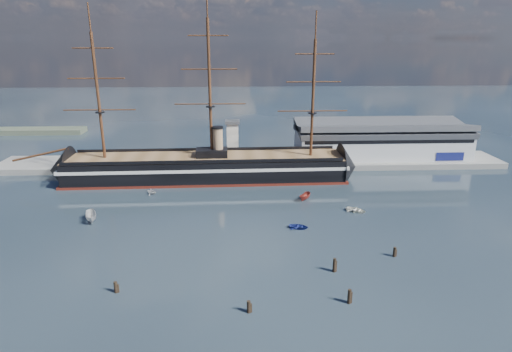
{
  "coord_description": "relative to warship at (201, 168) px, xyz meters",
  "views": [
    {
      "loc": [
        4.67,
        -73.29,
        44.0
      ],
      "look_at": [
        9.48,
        35.0,
        9.0
      ],
      "focal_mm": 30.0,
      "sensor_mm": 36.0,
      "label": 1
    }
  ],
  "objects": [
    {
      "name": "motorboat_c",
      "position": [
        31.01,
        -20.26,
        -4.04
      ],
      "size": [
        6.46,
        5.33,
        2.49
      ],
      "primitive_type": "imported",
      "rotation": [
        0.0,
        0.0,
        -0.58
      ],
      "color": "#993228",
      "rests_on": "ground"
    },
    {
      "name": "piling_near_mid",
      "position": [
        13.51,
        -71.91,
        -4.04
      ],
      "size": [
        0.64,
        0.64,
        2.91
      ],
      "primitive_type": "cylinder",
      "color": "black",
      "rests_on": "ground"
    },
    {
      "name": "warship",
      "position": [
        0.0,
        0.0,
        0.0
      ],
      "size": [
        113.02,
        17.84,
        53.94
      ],
      "rotation": [
        0.0,
        0.0,
        0.02
      ],
      "color": "black",
      "rests_on": "ground"
    },
    {
      "name": "piling_extra",
      "position": [
        31.03,
        -70.03,
        -4.04
      ],
      "size": [
        0.64,
        0.64,
        3.42
      ],
      "primitive_type": "cylinder",
      "color": "black",
      "rests_on": "ground"
    },
    {
      "name": "motorboat_e",
      "position": [
        43.24,
        -29.36,
        -4.04
      ],
      "size": [
        3.12,
        3.5,
        1.57
      ],
      "primitive_type": "imported",
      "rotation": [
        0.0,
        0.0,
        0.92
      ],
      "color": "silver",
      "rests_on": "ground"
    },
    {
      "name": "piling_near_left",
      "position": [
        -10.38,
        -64.9,
        -4.04
      ],
      "size": [
        0.64,
        0.64,
        2.92
      ],
      "primitive_type": "cylinder",
      "color": "black",
      "rests_on": "ground"
    },
    {
      "name": "piling_near_right",
      "position": [
        30.74,
        -59.47,
        -4.04
      ],
      "size": [
        0.64,
        0.64,
        3.65
      ],
      "primitive_type": "cylinder",
      "color": "black",
      "rests_on": "ground"
    },
    {
      "name": "quay",
      "position": [
        17.34,
        16.0,
        -4.04
      ],
      "size": [
        180.0,
        18.0,
        2.0
      ],
      "primitive_type": "cube",
      "color": "slate",
      "rests_on": "ground"
    },
    {
      "name": "motorboat_b",
      "position": [
        26.55,
        -39.05,
        -4.04
      ],
      "size": [
        2.0,
        3.21,
        1.4
      ],
      "primitive_type": "imported",
      "rotation": [
        0.0,
        0.0,
        1.28
      ],
      "color": "navy",
      "rests_on": "ground"
    },
    {
      "name": "motorboat_a",
      "position": [
        -24.96,
        -32.64,
        -4.04
      ],
      "size": [
        8.25,
        5.3,
        3.1
      ],
      "primitive_type": "imported",
      "rotation": [
        0.0,
        0.0,
        0.35
      ],
      "color": "silver",
      "rests_on": "ground"
    },
    {
      "name": "ground",
      "position": [
        7.34,
        -20.0,
        -4.04
      ],
      "size": [
        600.0,
        600.0,
        0.0
      ],
      "primitive_type": "plane",
      "color": "#18232C",
      "rests_on": "ground"
    },
    {
      "name": "piling_far_right",
      "position": [
        44.81,
        -53.88,
        -4.04
      ],
      "size": [
        0.64,
        0.64,
        2.86
      ],
      "primitive_type": "cylinder",
      "color": "black",
      "rests_on": "ground"
    },
    {
      "name": "quay_tower",
      "position": [
        10.34,
        13.0,
        5.72
      ],
      "size": [
        5.0,
        5.0,
        15.0
      ],
      "color": "silver",
      "rests_on": "ground"
    },
    {
      "name": "motorboat_d",
      "position": [
        -13.58,
        -13.42,
        -4.04
      ],
      "size": [
        4.6,
        5.65,
        1.91
      ],
      "primitive_type": "imported",
      "rotation": [
        0.0,
        0.0,
        1.04
      ],
      "color": "silver",
      "rests_on": "ground"
    },
    {
      "name": "warehouse",
      "position": [
        65.34,
        20.0,
        3.95
      ],
      "size": [
        63.0,
        21.0,
        11.6
      ],
      "color": "#B7BABC",
      "rests_on": "ground"
    }
  ]
}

